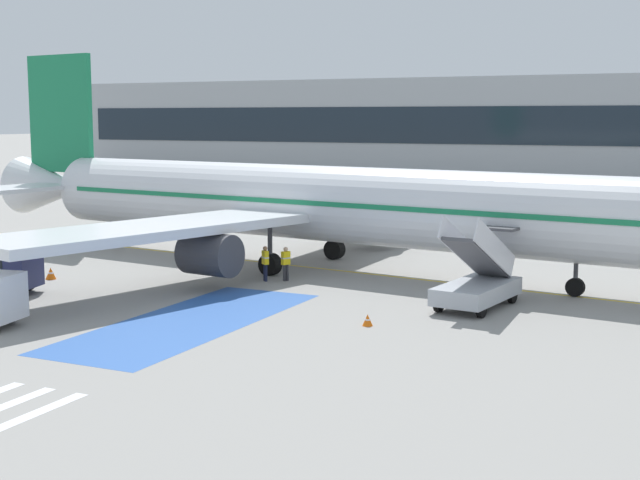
{
  "coord_description": "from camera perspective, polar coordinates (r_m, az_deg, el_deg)",
  "views": [
    {
      "loc": [
        18.96,
        -41.81,
        7.93
      ],
      "look_at": [
        -0.77,
        -0.51,
        1.62
      ],
      "focal_mm": 50.0,
      "sensor_mm": 36.0,
      "label": 1
    }
  ],
  "objects": [
    {
      "name": "apron_leadline_yellow",
      "position": [
        46.77,
        0.72,
        -1.91
      ],
      "size": [
        80.19,
        10.86,
        0.01
      ],
      "primitive_type": "cube",
      "rotation": [
        0.0,
        0.0,
        -1.7
      ],
      "color": "gold",
      "rests_on": "ground_plane"
    },
    {
      "name": "terminal_building",
      "position": [
        112.33,
        12.4,
        6.87
      ],
      "size": [
        123.36,
        12.1,
        12.74
      ],
      "color": "#9EA3A8",
      "rests_on": "ground_plane"
    },
    {
      "name": "apron_stand_patch_blue",
      "position": [
        35.42,
        -8.34,
        -5.17
      ],
      "size": [
        4.81,
        13.5,
        0.01
      ],
      "primitive_type": "cube",
      "color": "#2856A8",
      "rests_on": "ground_plane"
    },
    {
      "name": "apron_walkway_bar_4",
      "position": [
        26.56,
        -19.51,
        -9.98
      ],
      "size": [
        0.44,
        3.6,
        0.01
      ],
      "primitive_type": "cube",
      "color": "silver",
      "rests_on": "ground_plane"
    },
    {
      "name": "boarding_stairs_forward",
      "position": [
        38.0,
        10.04,
        -2.79
      ],
      "size": [
        2.81,
        5.44,
        4.02
      ],
      "rotation": [
        0.0,
        0.0,
        -0.13
      ],
      "color": "#ADB2BA",
      "rests_on": "ground_plane"
    },
    {
      "name": "airliner",
      "position": [
        46.68,
        0.01,
        2.39
      ],
      "size": [
        47.16,
        36.05,
        11.87
      ],
      "rotation": [
        0.0,
        0.0,
        -1.7
      ],
      "color": "silver",
      "rests_on": "ground_plane"
    },
    {
      "name": "fuel_tanker",
      "position": [
        67.71,
        3.68,
        2.47
      ],
      "size": [
        10.88,
        2.99,
        3.2
      ],
      "rotation": [
        0.0,
        0.0,
        -1.61
      ],
      "color": "#38383D",
      "rests_on": "ground_plane"
    },
    {
      "name": "ground_plane",
      "position": [
        46.58,
        1.13,
        -1.95
      ],
      "size": [
        600.0,
        600.0,
        0.0
      ],
      "primitive_type": "plane",
      "color": "gray"
    },
    {
      "name": "ground_crew_1",
      "position": [
        43.45,
        -2.21,
        -1.38
      ],
      "size": [
        0.4,
        0.49,
        1.68
      ],
      "rotation": [
        0.0,
        0.0,
        1.11
      ],
      "color": "#2D2D33",
      "rests_on": "ground_plane"
    },
    {
      "name": "ground_crew_0",
      "position": [
        43.46,
        -3.52,
        -1.35
      ],
      "size": [
        0.48,
        0.45,
        1.73
      ],
      "rotation": [
        0.0,
        0.0,
        2.45
      ],
      "color": "#191E38",
      "rests_on": "ground_plane"
    },
    {
      "name": "apron_walkway_bar_5",
      "position": [
        25.75,
        -17.59,
        -10.46
      ],
      "size": [
        0.44,
        3.6,
        0.01
      ],
      "primitive_type": "cube",
      "color": "silver",
      "rests_on": "ground_plane"
    },
    {
      "name": "traffic_cone_0",
      "position": [
        34.31,
        3.06,
        -5.14
      ],
      "size": [
        0.41,
        0.41,
        0.45
      ],
      "color": "orange",
      "rests_on": "ground_plane"
    },
    {
      "name": "traffic_cone_2",
      "position": [
        45.96,
        -16.85,
        -2.06
      ],
      "size": [
        0.52,
        0.52,
        0.58
      ],
      "color": "orange",
      "rests_on": "ground_plane"
    }
  ]
}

